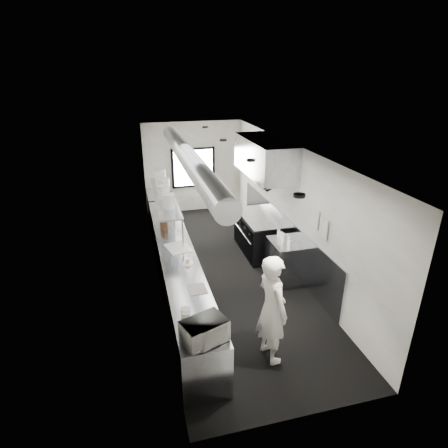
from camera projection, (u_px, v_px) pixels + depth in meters
floor at (226, 270)px, 8.51m from camera, size 3.00×8.00×0.01m
ceiling at (226, 148)px, 7.40m from camera, size 3.00×8.00×0.01m
wall_back at (193, 168)px, 11.52m from camera, size 3.00×0.02×2.80m
wall_front at (311, 333)px, 4.39m from camera, size 3.00×0.02×2.80m
wall_left at (155, 220)px, 7.61m from camera, size 0.02×8.00×2.80m
wall_right at (290, 207)px, 8.30m from camera, size 0.02×8.00×2.80m
wall_cladding at (282, 236)px, 8.89m from camera, size 0.03×5.50×1.10m
hvac_duct at (188, 158)px, 7.70m from camera, size 0.40×6.40×0.40m
service_window at (193, 168)px, 11.49m from camera, size 1.36×0.05×1.25m
exhaust_hood at (265, 157)px, 8.44m from camera, size 0.81×2.20×0.88m
prep_counter at (178, 270)px, 7.62m from camera, size 0.70×6.00×0.90m
pass_shelf at (165, 197)px, 8.52m from camera, size 0.45×3.00×0.68m
range at (259, 234)px, 9.18m from camera, size 0.88×1.60×0.94m
bottle_station at (285, 261)px, 7.97m from camera, size 0.65×0.80×0.90m
far_work_table at (161, 208)px, 10.92m from camera, size 0.70×1.20×0.90m
notice_sheet_a at (315, 219)px, 7.14m from camera, size 0.02×0.28×0.38m
notice_sheet_b at (324, 228)px, 6.85m from camera, size 0.02×0.28×0.38m
line_cook at (272, 309)px, 5.64m from camera, size 0.55×0.73×1.81m
microwave at (204, 331)px, 4.93m from camera, size 0.65×0.57×0.32m
deli_tub_a at (186, 315)px, 5.43m from camera, size 0.16×0.16×0.10m
deli_tub_b at (186, 312)px, 5.49m from camera, size 0.17×0.17×0.11m
newspaper at (198, 289)px, 6.15m from camera, size 0.29×0.36×0.01m
small_plate at (188, 264)px, 6.93m from camera, size 0.22×0.22×0.02m
pastry at (188, 261)px, 6.91m from camera, size 0.09×0.09×0.09m
cutting_board at (178, 248)px, 7.53m from camera, size 0.53×0.63×0.02m
knife_block at (164, 224)px, 8.38m from camera, size 0.16×0.23×0.23m
plate_stack_a at (169, 201)px, 7.72m from camera, size 0.33×0.33×0.30m
plate_stack_b at (163, 192)px, 8.27m from camera, size 0.24×0.24×0.30m
plate_stack_c at (164, 186)px, 8.57m from camera, size 0.33×0.33×0.36m
plate_stack_d at (160, 178)px, 9.13m from camera, size 0.31×0.31×0.41m
squeeze_bottle_a at (290, 245)px, 7.46m from camera, size 0.08×0.08×0.18m
squeeze_bottle_b at (289, 241)px, 7.61m from camera, size 0.08×0.08×0.19m
squeeze_bottle_c at (283, 238)px, 7.76m from camera, size 0.07×0.07×0.20m
squeeze_bottle_d at (281, 235)px, 7.90m from camera, size 0.06×0.06×0.16m
squeeze_bottle_e at (279, 233)px, 8.00m from camera, size 0.07×0.07×0.17m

